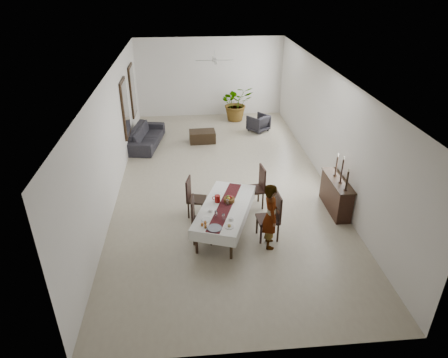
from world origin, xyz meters
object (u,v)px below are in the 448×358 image
sideboard_body (336,195)px  sofa (146,136)px  red_pitcher (217,199)px  woman (271,216)px  dining_table_top (225,207)px

sideboard_body → sofa: size_ratio=0.63×
red_pitcher → sofa: size_ratio=0.08×
woman → sofa: bearing=30.6°
dining_table_top → red_pitcher: 0.29m
dining_table_top → sideboard_body: 3.02m
woman → sideboard_body: woman is taller
red_pitcher → sideboard_body: red_pitcher is taller
dining_table_top → woman: (0.95, -0.68, 0.14)m
woman → sideboard_body: bearing=-53.5°
sideboard_body → woman: bearing=-146.0°
red_pitcher → sofa: red_pitcher is taller
dining_table_top → red_pitcher: size_ratio=12.00×
red_pitcher → sideboard_body: bearing=8.5°
sofa → dining_table_top: bearing=-147.7°
woman → sideboard_body: (1.99, 1.34, -0.36)m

